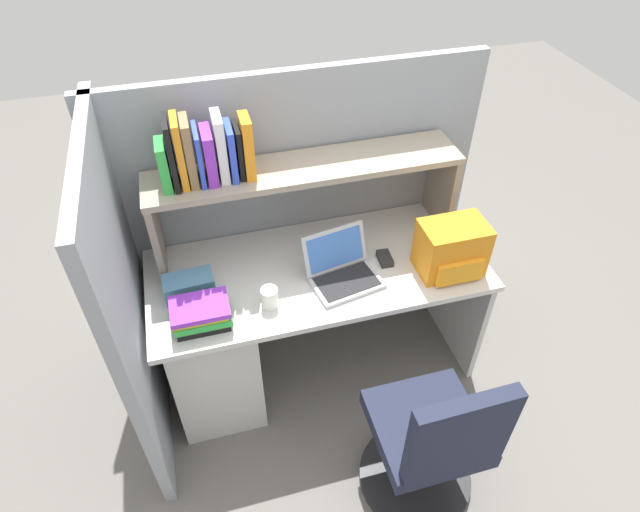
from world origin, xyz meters
TOP-DOWN VIEW (x-y plane):
  - ground_plane at (0.00, 0.00)m, footprint 8.00×8.00m
  - desk at (-0.39, 0.00)m, footprint 1.60×0.70m
  - cubicle_partition_rear at (0.00, 0.38)m, footprint 1.84×0.05m
  - cubicle_partition_left at (-0.85, -0.05)m, footprint 0.05×1.06m
  - overhead_hutch at (0.00, 0.20)m, footprint 1.44×0.28m
  - reference_books_on_shelf at (-0.43, 0.20)m, footprint 0.39×0.18m
  - laptop at (0.09, -0.09)m, footprint 0.35×0.32m
  - backpack at (0.60, -0.17)m, footprint 0.30×0.23m
  - computer_mouse at (0.33, -0.04)m, footprint 0.07×0.11m
  - paper_cup at (-0.26, -0.18)m, footprint 0.08×0.08m
  - tissue_box at (-0.60, -0.01)m, footprint 0.23×0.13m
  - desk_book_stack at (-0.56, -0.20)m, footprint 0.25×0.19m
  - office_chair at (0.26, -0.83)m, footprint 0.52×0.52m

SIDE VIEW (x-z plane):
  - ground_plane at x=0.00m, z-range 0.00..0.00m
  - office_chair at x=0.26m, z-range -0.07..0.86m
  - desk at x=-0.39m, z-range 0.04..0.77m
  - computer_mouse at x=0.33m, z-range 0.73..0.76m
  - cubicle_partition_rear at x=0.00m, z-range 0.00..1.55m
  - cubicle_partition_left at x=-0.85m, z-range 0.00..1.55m
  - paper_cup at x=-0.26m, z-range 0.73..0.83m
  - tissue_box at x=-0.60m, z-range 0.73..0.83m
  - laptop at x=0.09m, z-range 0.67..0.89m
  - desk_book_stack at x=-0.56m, z-range 0.73..0.84m
  - backpack at x=0.60m, z-range 0.73..0.98m
  - overhead_hutch at x=0.00m, z-range 0.86..1.31m
  - reference_books_on_shelf at x=-0.43m, z-range 1.16..1.46m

